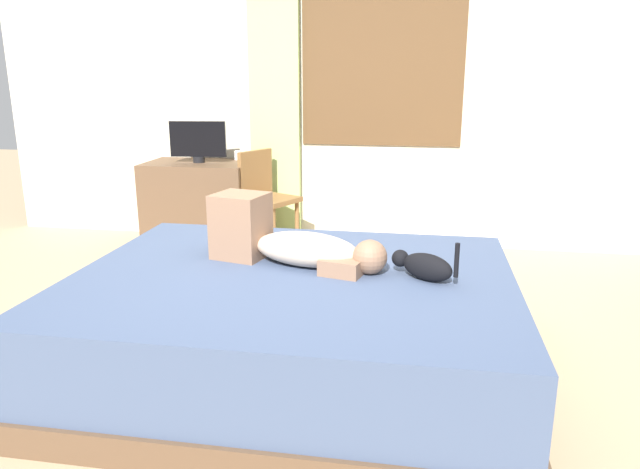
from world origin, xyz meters
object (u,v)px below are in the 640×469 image
object	(u,v)px
bed	(294,325)
cat	(424,266)
desk	(200,204)
tv_monitor	(198,141)
cup	(238,155)
chair_by_desk	(265,193)
person_lying	(289,241)

from	to	relation	value
bed	cat	size ratio (longest dim) A/B	6.95
bed	desk	world-z (taller)	desk
tv_monitor	cup	world-z (taller)	tv_monitor
cup	chair_by_desk	world-z (taller)	chair_by_desk
person_lying	cup	size ratio (longest dim) A/B	11.71
tv_monitor	desk	bearing A→B (deg)	180.00
person_lying	chair_by_desk	world-z (taller)	person_lying
bed	chair_by_desk	xyz separation A→B (m)	(-0.69, 2.06, 0.24)
bed	cat	xyz separation A→B (m)	(0.63, 0.03, 0.34)
desk	chair_by_desk	size ratio (longest dim) A/B	1.05
desk	cup	world-z (taller)	cup
person_lying	cat	size ratio (longest dim) A/B	2.98
tv_monitor	chair_by_desk	bearing A→B (deg)	-8.89
person_lying	chair_by_desk	bearing A→B (deg)	108.61
cat	tv_monitor	xyz separation A→B (m)	(-1.93, 2.12, 0.32)
person_lying	chair_by_desk	distance (m)	2.00
bed	cup	xyz separation A→B (m)	(-1.01, 2.36, 0.52)
cat	cup	distance (m)	2.85
bed	desk	distance (m)	2.52
cat	desk	world-z (taller)	cat
bed	desk	size ratio (longest dim) A/B	2.44
person_lying	desk	distance (m)	2.36
bed	person_lying	distance (m)	0.42
cup	bed	bearing A→B (deg)	-66.80
desk	tv_monitor	xyz separation A→B (m)	(0.01, -0.00, 0.55)
desk	chair_by_desk	distance (m)	0.64
tv_monitor	bed	bearing A→B (deg)	-58.97
person_lying	tv_monitor	size ratio (longest dim) A/B	1.96
cup	tv_monitor	bearing A→B (deg)	-144.12
cat	cup	xyz separation A→B (m)	(-1.64, 2.33, 0.18)
person_lying	tv_monitor	world-z (taller)	tv_monitor
cup	person_lying	bearing A→B (deg)	-66.44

